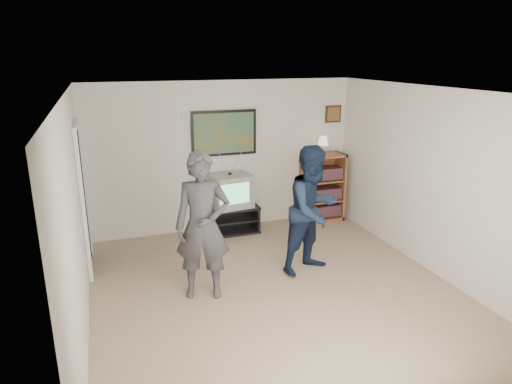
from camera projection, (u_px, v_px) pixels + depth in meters
room_shell at (269, 192)px, 5.68m from camera, size 4.51×5.00×2.51m
media_stand at (231, 219)px, 7.69m from camera, size 0.92×0.51×0.46m
crt_television at (230, 190)px, 7.54m from camera, size 0.71×0.62×0.55m
bookshelf at (322, 187)px, 8.16m from camera, size 0.74×0.42×1.21m
table_lamp at (323, 145)px, 7.93m from camera, size 0.20×0.20×0.31m
person_tall at (203, 226)px, 5.48m from camera, size 0.77×0.61×1.83m
person_short at (313, 210)px, 6.15m from camera, size 1.03×0.91×1.77m
controller_left at (198, 191)px, 5.58m from camera, size 0.08×0.12×0.04m
controller_right at (305, 195)px, 6.27m from camera, size 0.04×0.12×0.03m
poster at (224, 133)px, 7.49m from camera, size 1.10×0.03×0.75m
air_vent at (190, 116)px, 7.24m from camera, size 0.28×0.02×0.14m
small_picture at (333, 114)px, 8.05m from camera, size 0.30×0.03×0.30m
doorway at (83, 200)px, 6.19m from camera, size 0.03×0.85×2.00m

